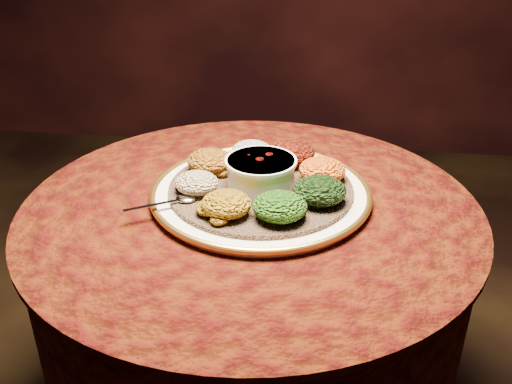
# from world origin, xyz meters

# --- Properties ---
(table) EXTENTS (0.96, 0.96, 0.73)m
(table) POSITION_xyz_m (0.00, 0.00, 0.55)
(table) COLOR black
(table) RESTS_ON ground
(platter) EXTENTS (0.51, 0.51, 0.02)m
(platter) POSITION_xyz_m (0.02, 0.03, 0.75)
(platter) COLOR white
(platter) RESTS_ON table
(injera) EXTENTS (0.48, 0.48, 0.01)m
(injera) POSITION_xyz_m (0.02, 0.03, 0.76)
(injera) COLOR brown
(injera) RESTS_ON platter
(stew_bowl) EXTENTS (0.15, 0.15, 0.06)m
(stew_bowl) POSITION_xyz_m (0.02, 0.03, 0.80)
(stew_bowl) COLOR white
(stew_bowl) RESTS_ON injera
(spoon) EXTENTS (0.13, 0.08, 0.01)m
(spoon) POSITION_xyz_m (-0.13, -0.06, 0.77)
(spoon) COLOR silver
(spoon) RESTS_ON injera
(portion_ayib) EXTENTS (0.09, 0.09, 0.04)m
(portion_ayib) POSITION_xyz_m (-0.02, 0.16, 0.78)
(portion_ayib) COLOR beige
(portion_ayib) RESTS_ON injera
(portion_kitfo) EXTENTS (0.11, 0.10, 0.05)m
(portion_kitfo) POSITION_xyz_m (0.07, 0.15, 0.79)
(portion_kitfo) COLOR black
(portion_kitfo) RESTS_ON injera
(portion_tikil) EXTENTS (0.10, 0.10, 0.05)m
(portion_tikil) POSITION_xyz_m (0.15, 0.07, 0.79)
(portion_tikil) COLOR #B07D0E
(portion_tikil) RESTS_ON injera
(portion_gomen) EXTENTS (0.11, 0.10, 0.05)m
(portion_gomen) POSITION_xyz_m (0.14, -0.02, 0.79)
(portion_gomen) COLOR black
(portion_gomen) RESTS_ON injera
(portion_mixveg) EXTENTS (0.10, 0.10, 0.05)m
(portion_mixveg) POSITION_xyz_m (0.07, -0.10, 0.79)
(portion_mixveg) COLOR #913409
(portion_mixveg) RESTS_ON injera
(portion_kik) EXTENTS (0.10, 0.09, 0.05)m
(portion_kik) POSITION_xyz_m (-0.03, -0.10, 0.79)
(portion_kik) COLOR #A6720E
(portion_kik) RESTS_ON injera
(portion_timatim) EXTENTS (0.09, 0.09, 0.04)m
(portion_timatim) POSITION_xyz_m (-0.11, -0.01, 0.78)
(portion_timatim) COLOR maroon
(portion_timatim) RESTS_ON injera
(portion_shiro) EXTENTS (0.10, 0.10, 0.05)m
(portion_shiro) POSITION_xyz_m (-0.10, 0.09, 0.79)
(portion_shiro) COLOR #935511
(portion_shiro) RESTS_ON injera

